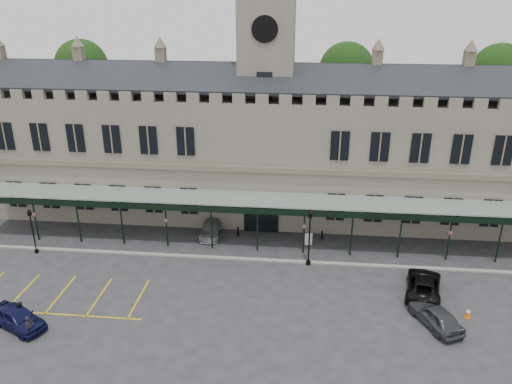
# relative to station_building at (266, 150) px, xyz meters

# --- Properties ---
(ground) EXTENTS (140.00, 140.00, 0.00)m
(ground) POSITION_rel_station_building_xyz_m (0.00, -15.91, -6.47)
(ground) COLOR #2D2D30
(station_building) EXTENTS (60.00, 10.36, 17.30)m
(station_building) POSITION_rel_station_building_xyz_m (0.00, 0.00, 0.00)
(station_building) COLOR #6A6458
(station_building) RESTS_ON ground
(clock_tower) EXTENTS (5.60, 5.60, 24.80)m
(clock_tower) POSITION_rel_station_building_xyz_m (0.00, 0.09, 6.64)
(clock_tower) COLOR #6A6458
(clock_tower) RESTS_ON ground
(canopy) EXTENTS (50.00, 4.10, 4.30)m
(canopy) POSITION_rel_station_building_xyz_m (0.00, -8.45, -4.06)
(canopy) COLOR #8C9E93
(canopy) RESTS_ON ground
(kerb) EXTENTS (60.00, 0.40, 0.12)m
(kerb) POSITION_rel_station_building_xyz_m (0.00, -10.41, -6.41)
(kerb) COLOR gray
(kerb) RESTS_ON ground
(parking_markings) EXTENTS (16.00, 6.00, 0.01)m
(parking_markings) POSITION_rel_station_building_xyz_m (-14.00, -17.41, -6.47)
(parking_markings) COLOR gold
(parking_markings) RESTS_ON ground
(tree_behind_left) EXTENTS (6.00, 6.00, 16.00)m
(tree_behind_left) POSITION_rel_station_building_xyz_m (-22.00, 9.09, 6.35)
(tree_behind_left) COLOR #332314
(tree_behind_left) RESTS_ON ground
(tree_behind_mid) EXTENTS (6.00, 6.00, 16.00)m
(tree_behind_mid) POSITION_rel_station_building_xyz_m (8.00, 9.09, 6.35)
(tree_behind_mid) COLOR #332314
(tree_behind_mid) RESTS_ON ground
(tree_behind_right) EXTENTS (6.00, 6.00, 16.00)m
(tree_behind_right) POSITION_rel_station_building_xyz_m (24.00, 9.09, 6.35)
(tree_behind_right) COLOR #332314
(tree_behind_right) RESTS_ON ground
(lamp_post_left) EXTENTS (0.40, 0.40, 4.18)m
(lamp_post_left) POSITION_rel_station_building_xyz_m (-18.99, -11.03, -3.99)
(lamp_post_left) COLOR black
(lamp_post_left) RESTS_ON ground
(lamp_post_mid) EXTENTS (0.48, 0.48, 5.05)m
(lamp_post_mid) POSITION_rel_station_building_xyz_m (4.43, -10.67, -3.47)
(lamp_post_mid) COLOR black
(lamp_post_mid) RESTS_ON ground
(traffic_cone) EXTENTS (0.44, 0.44, 0.69)m
(traffic_cone) POSITION_rel_station_building_xyz_m (15.49, -16.78, -6.13)
(traffic_cone) COLOR orange
(traffic_cone) RESTS_ON ground
(sign_board) EXTENTS (0.67, 0.19, 1.15)m
(sign_board) POSITION_rel_station_building_xyz_m (4.43, -7.25, -5.91)
(sign_board) COLOR black
(sign_board) RESTS_ON ground
(bollard_left) EXTENTS (0.16, 0.16, 0.91)m
(bollard_left) POSITION_rel_station_building_xyz_m (-2.04, -6.26, -6.01)
(bollard_left) COLOR black
(bollard_left) RESTS_ON ground
(bollard_right) EXTENTS (0.15, 0.15, 0.82)m
(bollard_right) POSITION_rel_station_building_xyz_m (5.65, -6.08, -6.06)
(bollard_right) COLOR black
(bollard_right) RESTS_ON ground
(car_left_a) EXTENTS (4.76, 3.53, 1.51)m
(car_left_a) POSITION_rel_station_building_xyz_m (-15.00, -20.91, -5.71)
(car_left_a) COLOR #0C0F35
(car_left_a) RESTS_ON ground
(car_taxi) EXTENTS (1.97, 4.41, 1.26)m
(car_taxi) POSITION_rel_station_building_xyz_m (-4.57, -6.15, -5.84)
(car_taxi) COLOR #96989D
(car_taxi) RESTS_ON ground
(car_van) EXTENTS (3.50, 5.59, 1.44)m
(car_van) POSITION_rel_station_building_xyz_m (13.00, -14.02, -5.75)
(car_van) COLOR black
(car_van) RESTS_ON ground
(car_right_a) EXTENTS (3.45, 4.70, 1.49)m
(car_right_a) POSITION_rel_station_building_xyz_m (13.00, -17.91, -5.72)
(car_right_a) COLOR #37393E
(car_right_a) RESTS_ON ground
(person_a) EXTENTS (0.61, 0.71, 1.63)m
(person_a) POSITION_rel_station_building_xyz_m (-13.58, -21.91, -5.65)
(person_a) COLOR black
(person_a) RESTS_ON ground
(person_b) EXTENTS (1.03, 1.01, 1.67)m
(person_b) POSITION_rel_station_building_xyz_m (-15.00, -20.45, -5.63)
(person_b) COLOR black
(person_b) RESTS_ON ground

